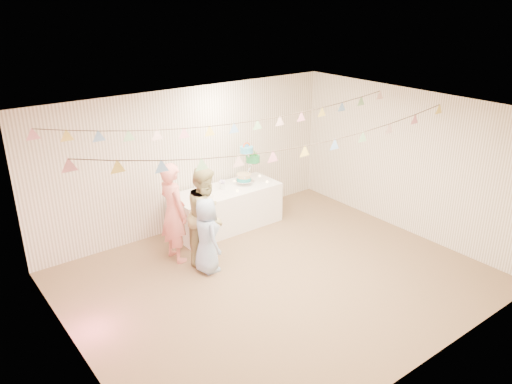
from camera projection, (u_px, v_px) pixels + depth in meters
floor at (277, 279)px, 7.70m from camera, size 6.00×6.00×0.00m
ceiling at (280, 113)px, 6.73m from camera, size 6.00×6.00×0.00m
back_wall at (191, 159)px, 9.06m from camera, size 6.00×6.00×0.00m
front_wall at (427, 274)px, 5.37m from camera, size 6.00×6.00×0.00m
left_wall at (71, 266)px, 5.53m from camera, size 5.00×5.00×0.00m
right_wall at (408, 162)px, 8.90m from camera, size 5.00×5.00×0.00m
table at (226, 208)px, 9.28m from camera, size 2.04×0.82×0.77m
cake_stand at (248, 164)px, 9.35m from camera, size 0.66×0.39×0.74m
cake_bottom at (244, 181)px, 9.32m from camera, size 0.31×0.31×0.15m
cake_middle at (253, 162)px, 9.52m from camera, size 0.27×0.27×0.22m
cake_top_tier at (247, 152)px, 9.20m from camera, size 0.25×0.25×0.19m
platter at (204, 197)px, 8.82m from camera, size 0.34×0.34×0.02m
posy at (222, 185)px, 9.12m from camera, size 0.15×0.15×0.17m
person_adult_a at (174, 212)px, 8.00m from camera, size 0.43×0.63×1.67m
person_adult_b at (206, 215)px, 7.99m from camera, size 0.99×0.97×1.61m
person_child at (207, 236)px, 7.73m from camera, size 0.45×0.63×1.23m
bunting_back at (234, 117)px, 7.63m from camera, size 5.60×1.10×0.40m
bunting_front at (289, 137)px, 6.68m from camera, size 5.60×0.90×0.36m
tealight_0 at (192, 201)px, 8.57m from camera, size 0.04×0.04×0.03m
tealight_1 at (204, 190)px, 9.06m from camera, size 0.04×0.04×0.03m
tealight_2 at (237, 191)px, 9.02m from camera, size 0.04×0.04×0.03m
tealight_3 at (235, 181)px, 9.49m from camera, size 0.04×0.04×0.03m
tealight_4 at (267, 181)px, 9.46m from camera, size 0.04×0.04×0.03m
tealight_5 at (260, 176)px, 9.74m from camera, size 0.04×0.04×0.03m
tealight_6 at (210, 194)px, 8.86m from camera, size 0.04×0.04×0.03m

